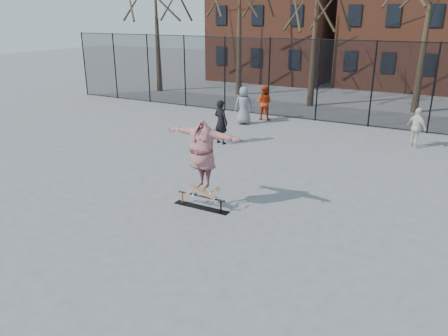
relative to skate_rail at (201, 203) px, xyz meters
The scene contains 9 objects.
ground 1.63m from the skate_rail, 50.79° to the right, with size 100.00×100.00×0.00m, color #5F5E63.
skate_rail is the anchor object (origin of this frame).
skateboard 0.29m from the skate_rail, ahead, with size 0.92×0.22×0.11m, color #A86C43, non-canonical shape.
skater 1.28m from the skate_rail, ahead, with size 2.33×0.63×1.89m, color #4E3B94.
bystander_grey 9.96m from the skate_rail, 109.14° to the left, with size 0.90×0.58×1.84m, color slate.
bystander_black 6.47m from the skate_rail, 113.87° to the left, with size 0.66×0.44×1.82m, color black.
bystander_red 11.12m from the skate_rail, 104.55° to the left, with size 0.84×0.66×1.73m, color #AF310F.
bystander_white 10.20m from the skate_rail, 63.38° to the left, with size 0.95×0.40×1.62m, color silver.
fence 11.94m from the skate_rail, 85.09° to the left, with size 34.03×0.07×4.00m.
Camera 1 is at (4.82, -8.23, 5.12)m, focal length 35.00 mm.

